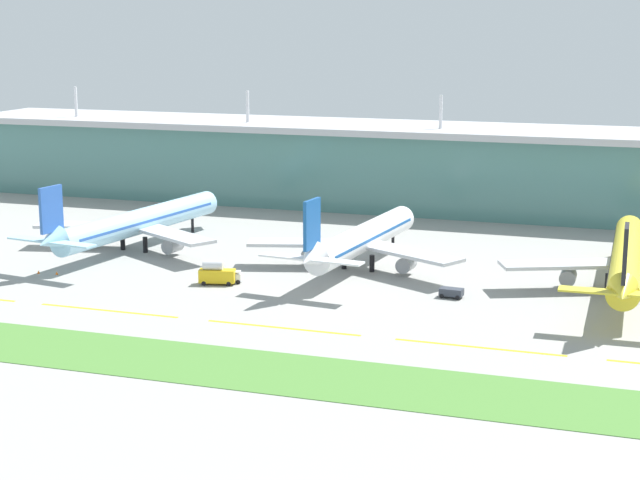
% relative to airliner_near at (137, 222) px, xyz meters
% --- Properties ---
extents(ground_plane, '(600.00, 600.00, 0.00)m').
position_rel_airliner_near_xyz_m(ground_plane, '(56.23, -38.99, -6.45)').
color(ground_plane, gray).
extents(terminal_building, '(288.00, 34.00, 32.20)m').
position_rel_airliner_near_xyz_m(terminal_building, '(56.23, 72.37, 5.35)').
color(terminal_building, slate).
rests_on(terminal_building, ground).
extents(airliner_near, '(48.24, 65.92, 18.90)m').
position_rel_airliner_near_xyz_m(airliner_near, '(0.00, 0.00, 0.00)').
color(airliner_near, '#9ED1EA').
rests_on(airliner_near, ground).
extents(airliner_middle, '(48.52, 58.55, 18.90)m').
position_rel_airliner_near_xyz_m(airliner_middle, '(53.89, -1.49, -0.01)').
color(airliner_middle, white).
rests_on(airliner_middle, ground).
extents(airliner_far, '(48.79, 70.05, 18.90)m').
position_rel_airliner_near_xyz_m(airliner_far, '(108.11, -2.69, 0.00)').
color(airliner_far, yellow).
rests_on(airliner_far, ground).
extents(taxiway_stripe_mid_west, '(28.00, 0.70, 0.04)m').
position_rel_airliner_near_xyz_m(taxiway_stripe_mid_west, '(19.23, -47.06, -6.43)').
color(taxiway_stripe_mid_west, yellow).
rests_on(taxiway_stripe_mid_west, ground).
extents(taxiway_stripe_centre, '(28.00, 0.70, 0.04)m').
position_rel_airliner_near_xyz_m(taxiway_stripe_centre, '(53.23, -47.06, -6.43)').
color(taxiway_stripe_centre, yellow).
rests_on(taxiway_stripe_centre, ground).
extents(taxiway_stripe_mid_east, '(28.00, 0.70, 0.04)m').
position_rel_airliner_near_xyz_m(taxiway_stripe_mid_east, '(87.23, -47.06, -6.43)').
color(taxiway_stripe_mid_east, yellow).
rests_on(taxiway_stripe_mid_east, ground).
extents(grass_verge, '(300.00, 18.00, 0.10)m').
position_rel_airliner_near_xyz_m(grass_verge, '(56.23, -68.89, -6.40)').
color(grass_verge, '#477A33').
rests_on(grass_verge, ground).
extents(baggage_cart, '(3.91, 2.69, 2.48)m').
position_rel_airliner_near_xyz_m(baggage_cart, '(32.76, -21.24, -5.19)').
color(baggage_cart, silver).
rests_on(baggage_cart, ground).
extents(pushback_tug, '(4.59, 2.84, 1.85)m').
position_rel_airliner_near_xyz_m(pushback_tug, '(76.89, -18.36, -5.35)').
color(pushback_tug, '#333842').
rests_on(pushback_tug, ground).
extents(fuel_truck, '(7.61, 4.24, 4.95)m').
position_rel_airliner_near_xyz_m(fuel_truck, '(30.08, -23.24, -4.19)').
color(fuel_truck, gold).
rests_on(fuel_truck, ground).
extents(safety_cone_left_wingtip, '(0.56, 0.56, 0.70)m').
position_rel_airliner_near_xyz_m(safety_cone_left_wingtip, '(-8.97, -26.75, -6.10)').
color(safety_cone_left_wingtip, orange).
rests_on(safety_cone_left_wingtip, ground).
extents(safety_cone_nose_front, '(0.56, 0.56, 0.70)m').
position_rel_airliner_near_xyz_m(safety_cone_nose_front, '(-4.85, -26.33, -6.10)').
color(safety_cone_nose_front, orange).
rests_on(safety_cone_nose_front, ground).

